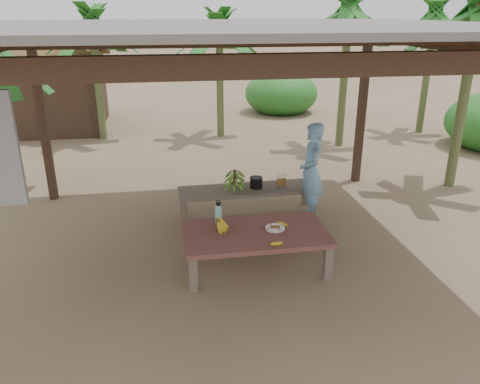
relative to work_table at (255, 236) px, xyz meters
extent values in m
plane|color=brown|center=(-0.23, 0.61, -0.43)|extent=(80.00, 80.00, 0.00)
cube|color=black|center=(-3.03, 2.91, 0.92)|extent=(0.13, 0.13, 2.70)
cube|color=black|center=(2.57, 2.91, 0.92)|extent=(0.13, 0.13, 2.70)
cube|color=black|center=(-0.23, -1.69, 2.27)|extent=(5.80, 0.14, 0.18)
cube|color=black|center=(-0.23, 2.91, 2.27)|extent=(5.80, 0.14, 0.18)
cube|color=black|center=(2.57, 0.61, 2.27)|extent=(0.14, 4.80, 0.18)
cube|color=slate|center=(-0.23, 0.61, 2.49)|extent=(6.60, 5.60, 0.06)
cube|color=brown|center=(-0.82, -0.42, -0.21)|extent=(0.10, 0.10, 0.44)
cube|color=brown|center=(0.82, -0.42, -0.21)|extent=(0.10, 0.10, 0.44)
cube|color=brown|center=(-0.82, 0.42, -0.21)|extent=(0.10, 0.10, 0.44)
cube|color=brown|center=(0.82, 0.42, -0.21)|extent=(0.10, 0.10, 0.44)
cube|color=maroon|center=(0.00, 0.00, 0.04)|extent=(1.80, 1.01, 0.06)
cube|color=brown|center=(-0.82, 1.40, -0.23)|extent=(0.08, 0.08, 0.40)
cube|color=brown|center=(1.24, 1.44, -0.23)|extent=(0.08, 0.08, 0.40)
cube|color=brown|center=(-0.82, 1.86, -0.23)|extent=(0.08, 0.08, 0.40)
cube|color=brown|center=(1.23, 1.90, -0.23)|extent=(0.08, 0.08, 0.40)
cube|color=brown|center=(0.21, 1.65, -0.01)|extent=(2.21, 0.64, 0.05)
cylinder|color=white|center=(0.26, 0.02, 0.07)|extent=(0.23, 0.23, 0.01)
cylinder|color=white|center=(0.26, 0.02, 0.09)|extent=(0.25, 0.25, 0.02)
cube|color=brown|center=(0.26, 0.02, 0.09)|extent=(0.14, 0.10, 0.02)
ellipsoid|color=yellow|center=(0.18, -0.40, 0.09)|extent=(0.18, 0.10, 0.04)
ellipsoid|color=yellow|center=(0.39, 0.11, 0.09)|extent=(0.14, 0.13, 0.04)
cylinder|color=#3AB6A8|center=(-0.42, 0.34, 0.19)|extent=(0.09, 0.09, 0.25)
cylinder|color=black|center=(-0.42, 0.34, 0.33)|extent=(0.06, 0.06, 0.03)
torus|color=black|center=(-0.42, 0.34, 0.36)|extent=(0.06, 0.01, 0.06)
cylinder|color=black|center=(0.35, 1.66, 0.10)|extent=(0.20, 0.20, 0.17)
imported|color=#6B9FCA|center=(1.14, 1.36, 0.33)|extent=(0.43, 0.60, 1.54)
cube|color=black|center=(-4.73, 8.61, 0.57)|extent=(4.00, 3.00, 2.00)
cube|color=brown|center=(-4.73, 7.76, 1.92)|extent=(4.40, 1.73, 1.00)
cube|color=brown|center=(-4.73, 9.46, 1.92)|extent=(4.40, 1.73, 1.00)
cylinder|color=#596638|center=(3.19, 5.42, 1.18)|extent=(0.18, 0.18, 3.24)
cylinder|color=#596638|center=(0.44, 6.80, 0.99)|extent=(0.18, 0.18, 2.85)
cylinder|color=#596638|center=(-2.59, 6.99, 1.04)|extent=(0.18, 0.18, 2.94)
cylinder|color=#596638|center=(4.21, 2.35, 1.17)|extent=(0.18, 0.18, 3.20)
cylinder|color=#596638|center=(5.83, 6.34, 1.11)|extent=(0.18, 0.18, 3.09)
camera|label=1|loc=(-1.07, -5.18, 2.64)|focal=35.00mm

